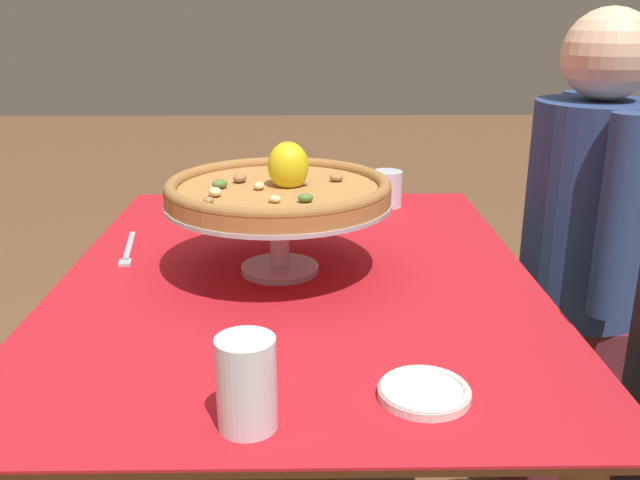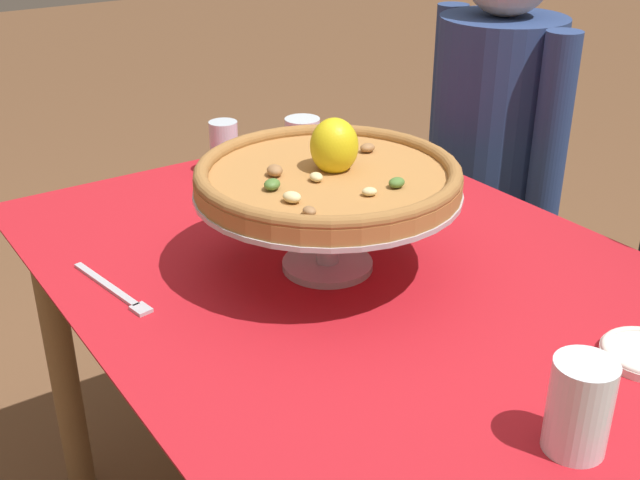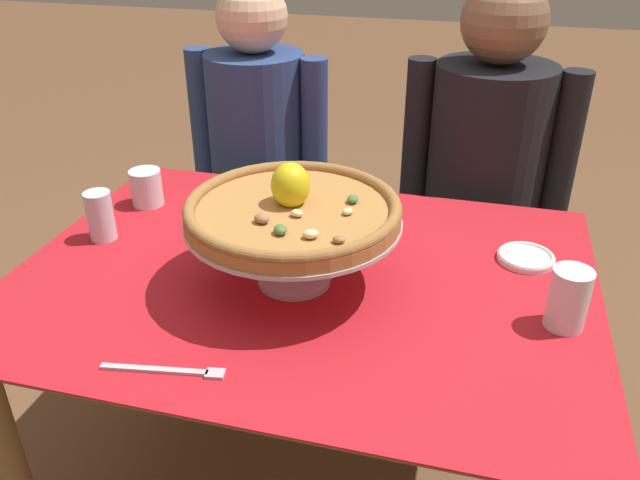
# 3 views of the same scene
# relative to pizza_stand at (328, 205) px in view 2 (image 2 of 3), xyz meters

# --- Properties ---
(dining_table) EXTENTS (1.21, 0.90, 0.71)m
(dining_table) POSITION_rel_pizza_stand_xyz_m (0.01, 0.04, -0.22)
(dining_table) COLOR olive
(dining_table) RESTS_ON ground
(pizza_stand) EXTENTS (0.43, 0.43, 0.14)m
(pizza_stand) POSITION_rel_pizza_stand_xyz_m (0.00, 0.00, 0.00)
(pizza_stand) COLOR #B7B7C1
(pizza_stand) RESTS_ON dining_table
(pizza) EXTENTS (0.43, 0.43, 0.11)m
(pizza) POSITION_rel_pizza_stand_xyz_m (-0.00, 0.00, 0.05)
(pizza) COLOR #AD753D
(pizza) RESTS_ON pizza_stand
(water_glass_back_left) EXTENTS (0.08, 0.08, 0.09)m
(water_glass_back_left) POSITION_rel_pizza_stand_xyz_m (-0.47, 0.26, -0.07)
(water_glass_back_left) COLOR silver
(water_glass_back_left) RESTS_ON dining_table
(water_glass_side_right) EXTENTS (0.07, 0.07, 0.12)m
(water_glass_side_right) POSITION_rel_pizza_stand_xyz_m (0.53, -0.02, -0.06)
(water_glass_side_right) COLOR white
(water_glass_side_right) RESTS_ON dining_table
(water_glass_side_left) EXTENTS (0.06, 0.06, 0.12)m
(water_glass_side_left) POSITION_rel_pizza_stand_xyz_m (-0.48, 0.07, -0.06)
(water_glass_side_left) COLOR silver
(water_glass_side_left) RESTS_ON dining_table
(dinner_fork) EXTENTS (0.21, 0.05, 0.01)m
(dinner_fork) POSITION_rel_pizza_stand_xyz_m (-0.12, -0.33, -0.11)
(dinner_fork) COLOR #B7B7C1
(dinner_fork) RESTS_ON dining_table
(diner_left) EXTENTS (0.46, 0.34, 1.21)m
(diner_left) POSITION_rel_pizza_stand_xyz_m (-0.34, 0.74, -0.26)
(diner_left) COLOR maroon
(diner_left) RESTS_ON ground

